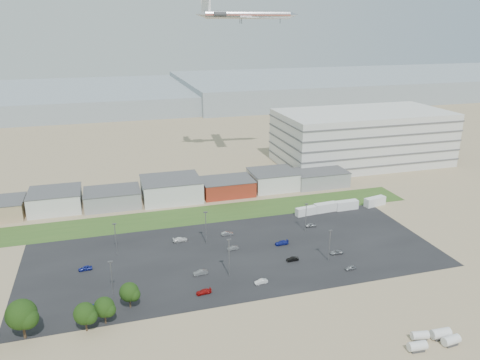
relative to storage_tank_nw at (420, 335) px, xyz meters
name	(u,v)px	position (x,y,z in m)	size (l,w,h in m)	color
ground	(237,292)	(-32.41, 29.00, -1.10)	(700.00, 700.00, 0.00)	#95845F
parking_lot	(235,254)	(-27.41, 49.00, -1.09)	(120.00, 50.00, 0.01)	black
grass_strip	(197,215)	(-32.41, 81.00, -1.09)	(160.00, 16.00, 0.02)	#32541F
hills_backdrop	(182,94)	(7.59, 344.00, 3.40)	(700.00, 200.00, 9.00)	gray
building_row	(142,192)	(-49.41, 100.00, 2.90)	(170.00, 20.00, 8.00)	silver
parking_garage	(362,137)	(57.59, 124.00, 11.40)	(80.00, 40.00, 25.00)	silver
storage_tank_nw	(420,335)	(0.00, 0.00, 0.00)	(3.66, 1.83, 2.19)	silver
storage_tank_ne	(441,333)	(4.57, -0.87, 0.18)	(4.24, 2.12, 2.54)	silver
storage_tank_sw	(417,346)	(-2.79, -2.91, 0.07)	(3.90, 1.95, 2.34)	silver
storage_tank_se	(451,340)	(5.24, -3.31, 0.06)	(3.87, 1.93, 2.32)	silver
box_trailer_a	(306,211)	(4.93, 70.44, 0.33)	(7.61, 2.38, 2.85)	silver
box_trailer_b	(326,207)	(13.02, 71.39, 0.49)	(8.45, 2.64, 3.17)	silver
box_trailer_c	(346,205)	(21.26, 71.15, 0.53)	(8.66, 2.71, 3.25)	silver
box_trailer_d	(375,201)	(33.25, 71.49, 0.50)	(8.54, 2.67, 3.20)	silver
tree_left	(22,317)	(-81.49, 24.68, 4.14)	(6.98, 6.98, 10.48)	black
tree_mid	(85,316)	(-68.74, 23.48, 2.84)	(5.25, 5.25, 7.87)	black
tree_right	(104,309)	(-64.65, 25.13, 2.64)	(4.98, 4.98, 7.47)	black
tree_near	(129,294)	(-58.84, 29.93, 2.62)	(4.95, 4.95, 7.43)	black
lightpole_front_l	(112,279)	(-62.55, 35.78, 3.85)	(1.16, 0.49, 9.90)	slate
lightpole_front_m	(229,257)	(-32.20, 37.77, 4.26)	(1.26, 0.53, 10.71)	slate
lightpole_front_r	(329,245)	(-2.61, 37.80, 3.61)	(1.11, 0.46, 9.42)	slate
lightpole_back_l	(116,239)	(-60.71, 58.79, 3.81)	(1.16, 0.48, 9.82)	slate
lightpole_back_m	(206,228)	(-33.86, 58.68, 4.08)	(1.22, 0.51, 10.36)	slate
lightpole_back_r	(306,217)	(-0.78, 58.19, 3.65)	(1.12, 0.47, 9.50)	slate
airliner	(248,15)	(3.31, 135.54, 67.01)	(45.77, 31.20, 13.52)	silver
parked_car_0	(337,252)	(1.41, 40.62, -0.55)	(1.82, 3.95, 1.10)	#A5A5AA
parked_car_1	(292,259)	(-12.71, 40.31, -0.52)	(1.22, 3.50, 1.15)	black
parked_car_2	(350,268)	(0.77, 31.19, -0.55)	(1.29, 3.21, 1.09)	#A5A5AA
parked_car_3	(204,292)	(-40.72, 30.79, -0.53)	(1.60, 3.93, 1.14)	maroon
parked_car_4	(201,272)	(-39.52, 40.27, -0.45)	(1.37, 3.93, 1.30)	#595B5E
parked_car_5	(85,268)	(-69.51, 51.58, -0.47)	(1.49, 3.70, 1.26)	navy
parked_car_6	(180,239)	(-41.42, 61.97, -0.44)	(1.84, 4.52, 1.31)	silver
parked_car_7	(233,248)	(-27.14, 51.83, -0.53)	(1.20, 3.43, 1.13)	#595B5E
parked_car_8	(311,225)	(2.25, 60.52, -0.48)	(1.45, 3.60, 1.23)	#A5A5AA
parked_car_10	(94,307)	(-67.22, 31.49, -0.48)	(1.73, 4.27, 1.24)	navy
parked_car_11	(227,234)	(-26.21, 62.00, -0.48)	(1.31, 3.75, 1.23)	#A5A5AA
parked_car_12	(282,243)	(-11.87, 50.93, -0.48)	(1.74, 4.28, 1.24)	navy
parked_car_13	(261,282)	(-25.28, 31.30, -0.52)	(1.22, 3.49, 1.15)	silver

